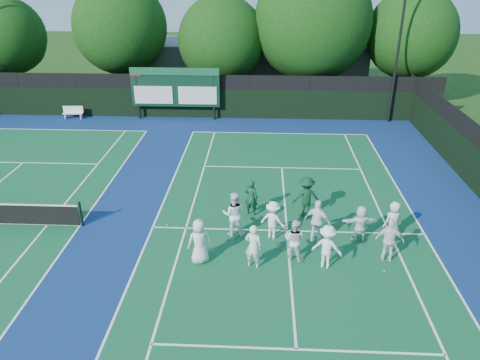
{
  "coord_description": "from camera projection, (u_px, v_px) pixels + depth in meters",
  "views": [
    {
      "loc": [
        -1.09,
        -15.33,
        9.86
      ],
      "look_at": [
        -2.0,
        3.0,
        1.3
      ],
      "focal_mm": 35.0,
      "sensor_mm": 36.0,
      "label": 1
    }
  ],
  "objects": [
    {
      "name": "player_back_3",
      "position": [
        360.0,
        223.0,
        18.0
      ],
      "size": [
        1.42,
        0.61,
        1.48
      ],
      "primitive_type": "imported",
      "rotation": [
        0.0,
        0.0,
        3.27
      ],
      "color": "white",
      "rests_on": "ground"
    },
    {
      "name": "player_front_1",
      "position": [
        253.0,
        246.0,
        16.36
      ],
      "size": [
        0.7,
        0.55,
        1.69
      ],
      "primitive_type": "imported",
      "rotation": [
        0.0,
        0.0,
        2.88
      ],
      "color": "white",
      "rests_on": "ground"
    },
    {
      "name": "player_front_4",
      "position": [
        390.0,
        240.0,
        16.71
      ],
      "size": [
        1.05,
        0.59,
        1.7
      ],
      "primitive_type": "imported",
      "rotation": [
        0.0,
        0.0,
        2.96
      ],
      "color": "white",
      "rests_on": "ground"
    },
    {
      "name": "back_fence",
      "position": [
        191.0,
        98.0,
        32.17
      ],
      "size": [
        34.0,
        0.08,
        3.0
      ],
      "color": "black",
      "rests_on": "ground"
    },
    {
      "name": "tennis_ball_3",
      "position": [
        167.0,
        225.0,
        19.25
      ],
      "size": [
        0.07,
        0.07,
        0.07
      ],
      "primitive_type": "sphere",
      "color": "#C9D218",
      "rests_on": "ground"
    },
    {
      "name": "bench",
      "position": [
        73.0,
        112.0,
        32.34
      ],
      "size": [
        1.39,
        0.45,
        0.87
      ],
      "color": "white",
      "rests_on": "ground"
    },
    {
      "name": "player_back_0",
      "position": [
        234.0,
        214.0,
        18.3
      ],
      "size": [
        0.91,
        0.71,
        1.84
      ],
      "primitive_type": "imported",
      "rotation": [
        0.0,
        0.0,
        3.13
      ],
      "color": "white",
      "rests_on": "ground"
    },
    {
      "name": "player_front_2",
      "position": [
        294.0,
        240.0,
        16.81
      ],
      "size": [
        0.96,
        0.87,
        1.61
      ],
      "primitive_type": "imported",
      "rotation": [
        0.0,
        0.0,
        2.73
      ],
      "color": "silver",
      "rests_on": "ground"
    },
    {
      "name": "player_back_1",
      "position": [
        273.0,
        220.0,
        18.13
      ],
      "size": [
        1.16,
        0.95,
        1.57
      ],
      "primitive_type": "imported",
      "rotation": [
        0.0,
        0.0,
        2.72
      ],
      "color": "white",
      "rests_on": "ground"
    },
    {
      "name": "ground",
      "position": [
        288.0,
        244.0,
        18.0
      ],
      "size": [
        120.0,
        120.0,
        0.0
      ],
      "primitive_type": "plane",
      "color": "#1A3C10",
      "rests_on": "ground"
    },
    {
      "name": "near_court",
      "position": [
        287.0,
        231.0,
        18.9
      ],
      "size": [
        11.05,
        23.85,
        0.01
      ],
      "color": "#11542F",
      "rests_on": "ground"
    },
    {
      "name": "tree_c",
      "position": [
        224.0,
        42.0,
        33.96
      ],
      "size": [
        6.34,
        6.34,
        7.91
      ],
      "color": "black",
      "rests_on": "ground"
    },
    {
      "name": "tennis_ball_0",
      "position": [
        279.0,
        245.0,
        17.93
      ],
      "size": [
        0.07,
        0.07,
        0.07
      ],
      "primitive_type": "sphere",
      "color": "#C9D218",
      "rests_on": "ground"
    },
    {
      "name": "tennis_ball_5",
      "position": [
        384.0,
        271.0,
        16.37
      ],
      "size": [
        0.07,
        0.07,
        0.07
      ],
      "primitive_type": "sphere",
      "color": "#C9D218",
      "rests_on": "ground"
    },
    {
      "name": "tree_b",
      "position": [
        123.0,
        29.0,
        33.92
      ],
      "size": [
        6.76,
        6.76,
        9.0
      ],
      "color": "black",
      "rests_on": "ground"
    },
    {
      "name": "player_front_0",
      "position": [
        199.0,
        241.0,
        16.62
      ],
      "size": [
        0.97,
        0.78,
        1.72
      ],
      "primitive_type": "imported",
      "rotation": [
        0.0,
        0.0,
        3.46
      ],
      "color": "silver",
      "rests_on": "ground"
    },
    {
      "name": "coach_left",
      "position": [
        251.0,
        198.0,
        19.83
      ],
      "size": [
        0.67,
        0.53,
        1.59
      ],
      "primitive_type": "imported",
      "rotation": [
        0.0,
        0.0,
        2.85
      ],
      "color": "#103D25",
      "rests_on": "ground"
    },
    {
      "name": "tennis_ball_4",
      "position": [
        270.0,
        202.0,
        21.1
      ],
      "size": [
        0.07,
        0.07,
        0.07
      ],
      "primitive_type": "sphere",
      "color": "#C9D218",
      "rests_on": "ground"
    },
    {
      "name": "coach_right",
      "position": [
        306.0,
        197.0,
        19.69
      ],
      "size": [
        1.25,
        0.83,
        1.8
      ],
      "primitive_type": "imported",
      "rotation": [
        0.0,
        0.0,
        3.29
      ],
      "color": "#0E351E",
      "rests_on": "ground"
    },
    {
      "name": "tree_e",
      "position": [
        413.0,
        36.0,
        33.13
      ],
      "size": [
        6.34,
        6.34,
        8.44
      ],
      "color": "black",
      "rests_on": "ground"
    },
    {
      "name": "court_apron",
      "position": [
        140.0,
        227.0,
        19.17
      ],
      "size": [
        34.0,
        32.0,
        0.01
      ],
      "primitive_type": "cube",
      "color": "navy",
      "rests_on": "ground"
    },
    {
      "name": "player_back_2",
      "position": [
        317.0,
        221.0,
        17.86
      ],
      "size": [
        1.12,
        0.82,
        1.76
      ],
      "primitive_type": "imported",
      "rotation": [
        0.0,
        0.0,
        2.71
      ],
      "color": "white",
      "rests_on": "ground"
    },
    {
      "name": "light_pole_right",
      "position": [
        402.0,
        25.0,
        29.2
      ],
      "size": [
        1.2,
        0.3,
        10.12
      ],
      "color": "black",
      "rests_on": "ground"
    },
    {
      "name": "tree_a",
      "position": [
        10.0,
        38.0,
        34.59
      ],
      "size": [
        5.63,
        5.63,
        7.73
      ],
      "color": "black",
      "rests_on": "ground"
    },
    {
      "name": "clubhouse",
      "position": [
        252.0,
        66.0,
        38.96
      ],
      "size": [
        18.0,
        6.0,
        4.0
      ],
      "primitive_type": "cube",
      "color": "slate",
      "rests_on": "ground"
    },
    {
      "name": "scoreboard",
      "position": [
        175.0,
        88.0,
        31.49
      ],
      "size": [
        6.0,
        0.21,
        3.55
      ],
      "color": "black",
      "rests_on": "ground"
    },
    {
      "name": "player_back_4",
      "position": [
        393.0,
        220.0,
        18.15
      ],
      "size": [
        0.89,
        0.75,
        1.55
      ],
      "primitive_type": "imported",
      "rotation": [
        0.0,
        0.0,
        3.54
      ],
      "color": "silver",
      "rests_on": "ground"
    },
    {
      "name": "tree_d",
      "position": [
        315.0,
        25.0,
        33.14
      ],
      "size": [
        8.32,
        8.32,
        10.2
      ],
      "color": "black",
      "rests_on": "ground"
    },
    {
      "name": "player_front_3",
      "position": [
        327.0,
        247.0,
        16.36
      ],
      "size": [
        1.21,
        0.92,
        1.65
      ],
      "primitive_type": "imported",
      "rotation": [
        0.0,
        0.0,
        2.82
      ],
      "color": "white",
      "rests_on": "ground"
    }
  ]
}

